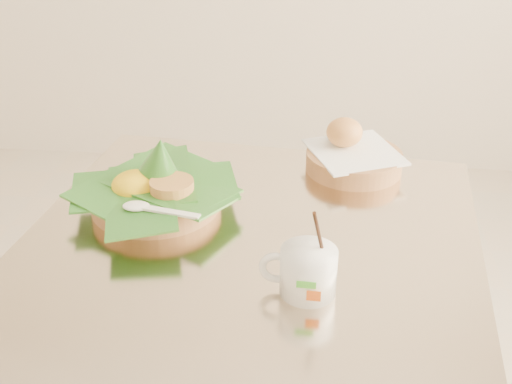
# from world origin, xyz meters

# --- Properties ---
(cafe_table) EXTENTS (0.77, 0.77, 0.75)m
(cafe_table) POSITION_xyz_m (0.15, -0.05, 0.53)
(cafe_table) COLOR gray
(cafe_table) RESTS_ON floor
(rice_basket) EXTENTS (0.27, 0.27, 0.14)m
(rice_basket) POSITION_xyz_m (-0.01, 0.04, 0.79)
(rice_basket) COLOR #A16E45
(rice_basket) RESTS_ON cafe_table
(bread_basket) EXTENTS (0.20, 0.20, 0.09)m
(bread_basket) POSITION_xyz_m (0.32, 0.22, 0.78)
(bread_basket) COLOR #A16E45
(bread_basket) RESTS_ON cafe_table
(coffee_mug) EXTENTS (0.11, 0.08, 0.13)m
(coffee_mug) POSITION_xyz_m (0.25, -0.17, 0.79)
(coffee_mug) COLOR white
(coffee_mug) RESTS_ON cafe_table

